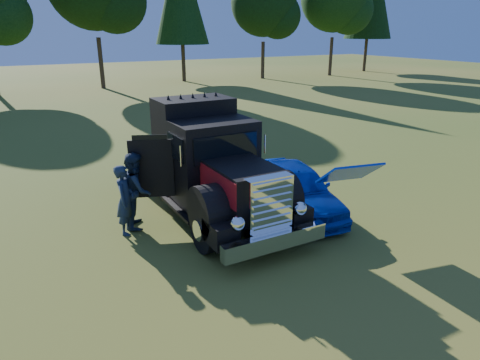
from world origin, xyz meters
name	(u,v)px	position (x,y,z in m)	size (l,w,h in m)	color
ground	(212,245)	(0.00, 0.00, 0.00)	(120.00, 120.00, 0.00)	#335619
diamond_t_truck	(208,167)	(0.80, 1.89, 1.28)	(3.32, 7.16, 3.00)	black
hotrod_coupe	(295,188)	(2.83, 0.67, 0.69)	(2.38, 4.37, 1.89)	#06118E
spectator_near	(125,200)	(-1.54, 1.61, 0.87)	(0.64, 0.42, 1.75)	#1E2C46
spectator_far	(136,190)	(-1.18, 1.90, 0.96)	(0.94, 0.73, 1.93)	#1F2849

